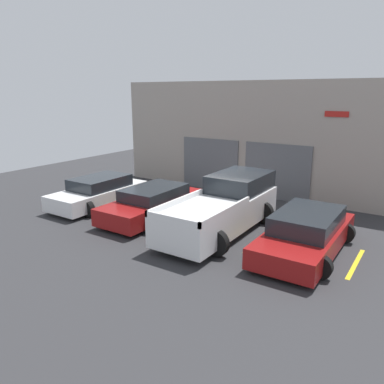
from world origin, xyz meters
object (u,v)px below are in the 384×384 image
object	(u,v)px
pickup_truck	(224,207)
sedan_side	(306,233)
van_right	(153,203)
sedan_white	(99,192)

from	to	relation	value
pickup_truck	sedan_side	size ratio (longest dim) A/B	1.19
van_right	sedan_side	bearing A→B (deg)	0.07
sedan_white	van_right	distance (m)	2.87
sedan_white	van_right	xyz separation A→B (m)	(2.87, -0.00, -0.01)
pickup_truck	van_right	world-z (taller)	pickup_truck
pickup_truck	van_right	distance (m)	2.90
pickup_truck	sedan_white	size ratio (longest dim) A/B	1.29
sedan_white	van_right	bearing A→B (deg)	-0.02
pickup_truck	sedan_side	bearing A→B (deg)	-5.16
sedan_side	van_right	bearing A→B (deg)	-179.93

